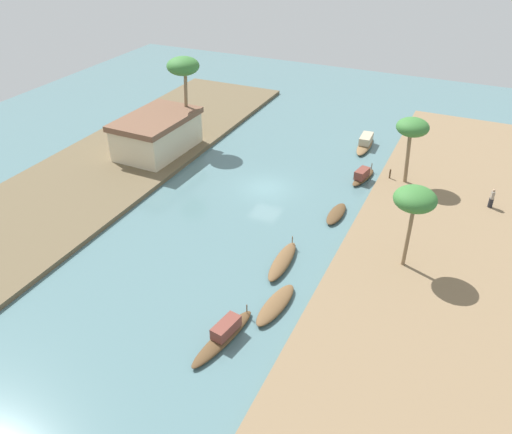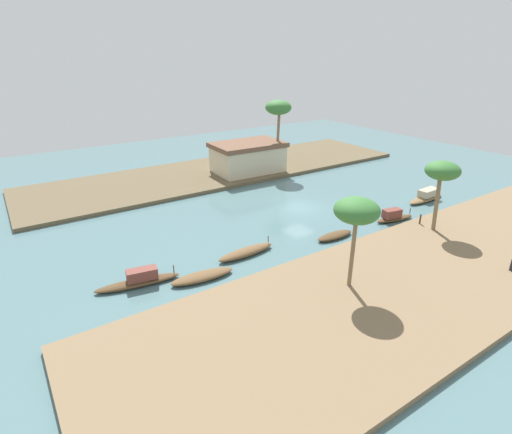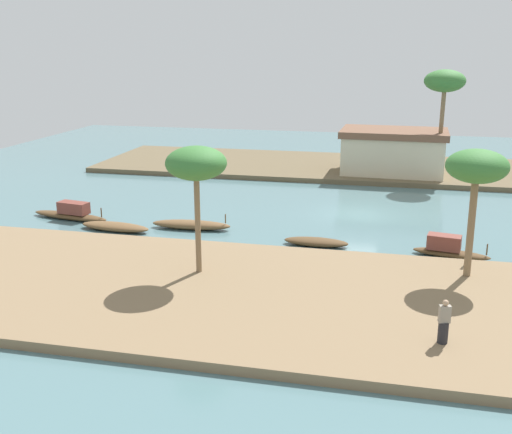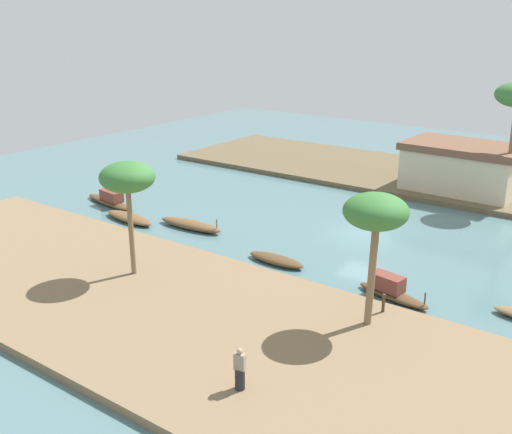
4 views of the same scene
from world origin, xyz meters
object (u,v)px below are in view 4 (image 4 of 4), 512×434
object	(u,v)px
sampan_with_tall_canopy	(191,225)
person_on_near_bank	(240,372)
palm_tree_left_far	(376,214)
riverside_building	(463,167)
sampan_midstream	(110,200)
sampan_open_hull	(276,260)
sampan_upstream_small	(129,218)
sampan_foreground	(390,290)
mooring_post	(383,303)
palm_tree_left_near	(127,179)

from	to	relation	value
sampan_with_tall_canopy	person_on_near_bank	world-z (taller)	person_on_near_bank
palm_tree_left_far	riverside_building	world-z (taller)	palm_tree_left_far
palm_tree_left_far	riverside_building	size ratio (longest dim) A/B	0.67
palm_tree_left_far	sampan_midstream	bearing A→B (deg)	166.26
sampan_with_tall_canopy	sampan_open_hull	xyz separation A→B (m)	(7.57, -1.48, -0.05)
sampan_with_tall_canopy	sampan_midstream	xyz separation A→B (m)	(-7.93, 0.34, 0.13)
sampan_with_tall_canopy	sampan_open_hull	bearing A→B (deg)	-13.79
sampan_upstream_small	sampan_with_tall_canopy	bearing A→B (deg)	22.03
sampan_foreground	riverside_building	xyz separation A→B (m)	(-3.01, 19.35, 1.74)
sampan_open_hull	mooring_post	bearing A→B (deg)	-17.74
sampan_with_tall_canopy	riverside_building	xyz separation A→B (m)	(11.35, 17.58, 1.91)
sampan_foreground	sampan_with_tall_canopy	size ratio (longest dim) A/B	0.82
sampan_foreground	palm_tree_left_far	bearing A→B (deg)	-70.72
sampan_foreground	riverside_building	bearing A→B (deg)	109.25
sampan_with_tall_canopy	sampan_midstream	size ratio (longest dim) A/B	0.87
person_on_near_bank	sampan_open_hull	bearing A→B (deg)	105.58
sampan_with_tall_canopy	palm_tree_left_near	size ratio (longest dim) A/B	0.82
sampan_with_tall_canopy	palm_tree_left_near	distance (m)	9.59
palm_tree_left_near	palm_tree_left_far	xyz separation A→B (m)	(11.97, 2.32, -0.10)
palm_tree_left_near	person_on_near_bank	bearing A→B (deg)	-24.50
sampan_foreground	mooring_post	size ratio (longest dim) A/B	4.62
sampan_foreground	palm_tree_left_far	distance (m)	5.98
sampan_foreground	palm_tree_left_far	xyz separation A→B (m)	(0.54, -3.47, 4.85)
sampan_midstream	sampan_with_tall_canopy	bearing A→B (deg)	7.04
sampan_open_hull	sampan_midstream	world-z (taller)	sampan_midstream
sampan_with_tall_canopy	sampan_upstream_small	bearing A→B (deg)	-165.93
riverside_building	palm_tree_left_far	bearing A→B (deg)	-79.21
sampan_foreground	sampan_with_tall_canopy	xyz separation A→B (m)	(-14.36, 1.78, -0.17)
sampan_with_tall_canopy	palm_tree_left_near	xyz separation A→B (m)	(2.94, -7.56, 5.12)
riverside_building	sampan_with_tall_canopy	bearing A→B (deg)	-120.91
sampan_with_tall_canopy	person_on_near_bank	distance (m)	18.22
sampan_foreground	palm_tree_left_far	size ratio (longest dim) A/B	0.68
sampan_foreground	riverside_building	world-z (taller)	riverside_building
sampan_midstream	palm_tree_left_far	distance (m)	24.01
sampan_with_tall_canopy	palm_tree_left_far	distance (m)	16.58
sampan_foreground	palm_tree_left_near	size ratio (longest dim) A/B	0.68
sampan_foreground	sampan_midstream	xyz separation A→B (m)	(-22.29, 2.12, -0.04)
sampan_with_tall_canopy	palm_tree_left_far	xyz separation A→B (m)	(14.90, -5.24, 5.02)
sampan_upstream_small	sampan_midstream	distance (m)	4.04
sampan_upstream_small	palm_tree_left_far	xyz separation A→B (m)	(19.13, -3.96, 5.04)
sampan_upstream_small	mooring_post	xyz separation A→B (m)	(19.22, -2.72, 0.58)
sampan_foreground	palm_tree_left_far	world-z (taller)	palm_tree_left_far
sampan_upstream_small	sampan_foreground	bearing A→B (deg)	3.68
sampan_open_hull	riverside_building	bearing A→B (deg)	79.79
sampan_midstream	palm_tree_left_far	world-z (taller)	palm_tree_left_far
person_on_near_bank	mooring_post	xyz separation A→B (m)	(1.60, 8.33, -0.26)
sampan_upstream_small	riverside_building	xyz separation A→B (m)	(15.58, 18.86, 1.94)
sampan_open_hull	palm_tree_left_near	xyz separation A→B (m)	(-4.63, -6.09, 5.16)
mooring_post	palm_tree_left_near	size ratio (longest dim) A/B	0.15
sampan_upstream_small	person_on_near_bank	distance (m)	20.81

